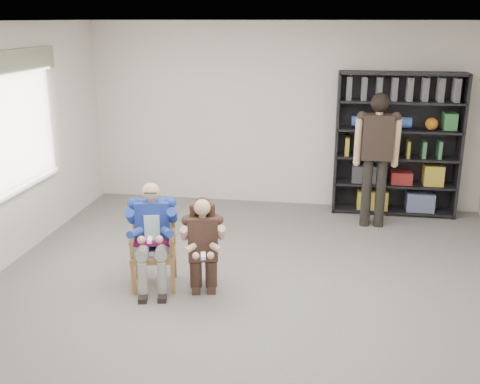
% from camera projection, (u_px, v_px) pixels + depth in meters
% --- Properties ---
extents(room_shell, '(6.00, 7.00, 2.80)m').
position_uv_depth(room_shell, '(251.00, 176.00, 5.29)').
color(room_shell, silver).
rests_on(room_shell, ground).
extents(floor, '(6.00, 7.00, 0.01)m').
position_uv_depth(floor, '(250.00, 309.00, 5.71)').
color(floor, '#615E5A').
rests_on(floor, ground).
extents(window_left, '(0.16, 2.00, 1.75)m').
position_uv_depth(window_left, '(16.00, 124.00, 6.62)').
color(window_left, silver).
rests_on(window_left, room_shell).
extents(armchair, '(0.63, 0.62, 0.91)m').
position_uv_depth(armchair, '(153.00, 247.00, 6.07)').
color(armchair, olive).
rests_on(armchair, floor).
extents(seated_man, '(0.66, 0.81, 1.18)m').
position_uv_depth(seated_man, '(153.00, 236.00, 6.03)').
color(seated_man, navy).
rests_on(seated_man, floor).
extents(kneeling_woman, '(0.61, 0.81, 1.08)m').
position_uv_depth(kneeling_woman, '(203.00, 248.00, 5.84)').
color(kneeling_woman, '#321A18').
rests_on(kneeling_woman, floor).
extents(bookshelf, '(1.80, 0.38, 2.10)m').
position_uv_depth(bookshelf, '(397.00, 145.00, 8.22)').
color(bookshelf, black).
rests_on(bookshelf, floor).
extents(standing_man, '(0.58, 0.32, 1.87)m').
position_uv_depth(standing_man, '(376.00, 162.00, 7.72)').
color(standing_man, black).
rests_on(standing_man, floor).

